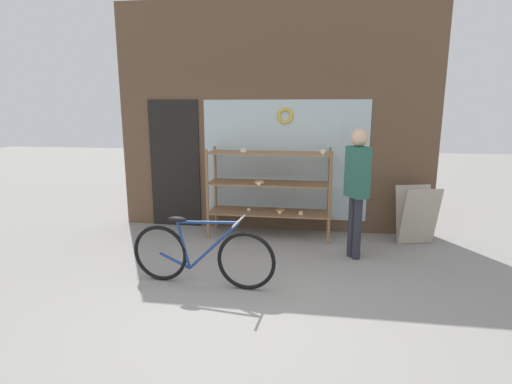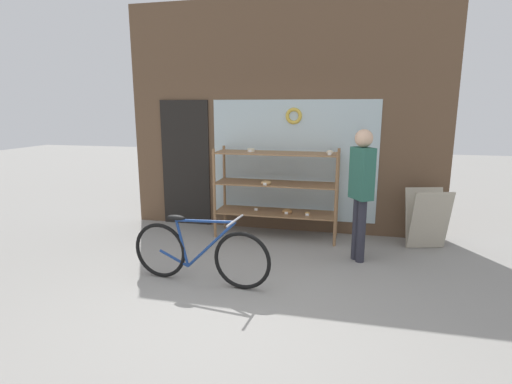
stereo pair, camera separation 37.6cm
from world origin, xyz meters
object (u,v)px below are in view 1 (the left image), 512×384
object	(u,v)px
display_case	(269,185)
pedestrian	(357,183)
bicycle	(201,255)
sandwich_board	(417,215)

from	to	relation	value
display_case	pedestrian	world-z (taller)	pedestrian
bicycle	pedestrian	world-z (taller)	pedestrian
bicycle	sandwich_board	bearing A→B (deg)	38.95
display_case	sandwich_board	distance (m)	2.22
sandwich_board	pedestrian	distance (m)	1.33
pedestrian	sandwich_board	bearing A→B (deg)	-85.71
bicycle	sandwich_board	size ratio (longest dim) A/B	1.99
pedestrian	bicycle	bearing A→B (deg)	89.96
display_case	sandwich_board	xyz separation A→B (m)	(2.18, -0.03, -0.39)
bicycle	pedestrian	size ratio (longest dim) A/B	0.98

